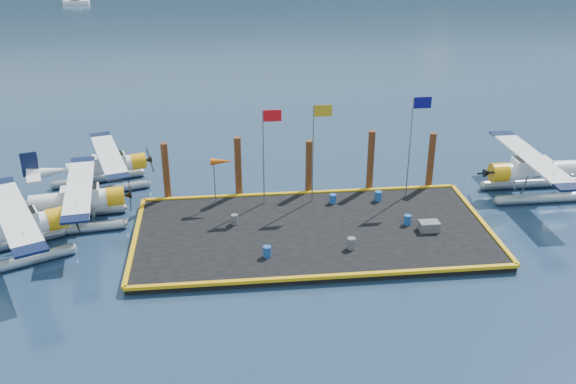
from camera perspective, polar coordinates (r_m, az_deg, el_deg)
The scene contains 23 objects.
ground at distance 36.92m, azimuth 2.20°, elevation -3.92°, with size 4000.00×4000.00×0.00m, color navy.
dock at distance 36.83m, azimuth 2.21°, elevation -3.64°, with size 20.00×10.00×0.40m, color black.
dock_bumpers at distance 36.69m, azimuth 2.21°, elevation -3.24°, with size 20.25×10.25×0.18m, color #E0A20D, non-canonical shape.
seaplane_a at distance 37.05m, azimuth -23.60°, elevation -3.34°, with size 9.28×9.72×3.57m.
seaplane_b at distance 39.47m, azimuth -18.44°, elevation -0.93°, with size 8.53×9.40×3.32m.
seaplane_c at distance 44.07m, azimuth -16.01°, elevation 2.03°, with size 8.29×8.91×3.18m.
seaplane_d at distance 44.16m, azimuth 21.19°, elevation 1.57°, with size 9.10×10.02×3.58m.
drum_0 at distance 37.35m, azimuth -4.77°, elevation -2.44°, with size 0.41×0.41×0.57m, color #59595E.
drum_1 at distance 34.84m, azimuth 5.65°, elevation -4.56°, with size 0.45×0.45×0.64m, color #59595E.
drum_2 at distance 37.80m, azimuth 10.58°, elevation -2.44°, with size 0.41×0.41×0.58m, color #1C4B9C.
drum_3 at distance 33.95m, azimuth -1.88°, elevation -5.32°, with size 0.43×0.43×0.61m, color #1C4B9C.
drum_4 at distance 40.41m, azimuth 8.02°, elevation -0.36°, with size 0.44×0.44×0.62m, color #1C4B9C.
drum_5 at distance 39.81m, azimuth 4.01°, elevation -0.60°, with size 0.42×0.42×0.59m, color #1C4B9C.
crate at distance 37.37m, azimuth 12.43°, elevation -2.98°, with size 1.12×0.75×0.56m, color #59595E.
flagpole_red at distance 38.30m, azimuth -1.91°, elevation 4.42°, with size 1.14×0.08×6.00m.
flagpole_yellow at distance 38.58m, azimuth 2.54°, elevation 4.75°, with size 1.14×0.08×6.20m.
flagpole_blue at distance 39.83m, azimuth 11.14°, elevation 5.21°, with size 1.14×0.08×6.50m.
windsock at distance 38.64m, azimuth -5.93°, elevation 2.62°, with size 1.40×0.44×3.12m.
piling_0 at distance 40.75m, azimuth -10.77°, elevation 1.64°, with size 0.44×0.44×4.00m, color #4E2F16.
piling_1 at distance 40.56m, azimuth -4.44°, elevation 2.06°, with size 0.44×0.44×4.20m, color #4E2F16.
piling_2 at distance 40.98m, azimuth 1.87°, elevation 2.07°, with size 0.44×0.44×3.80m, color #4E2F16.
piling_3 at distance 41.60m, azimuth 7.34°, elevation 2.60°, with size 0.44×0.44×4.30m, color #4E2F16.
piling_4 at distance 42.73m, azimuth 12.57°, elevation 2.59°, with size 0.44×0.44×4.00m, color #4E2F16.
Camera 1 is at (-4.87, -32.00, 17.76)m, focal length 40.00 mm.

